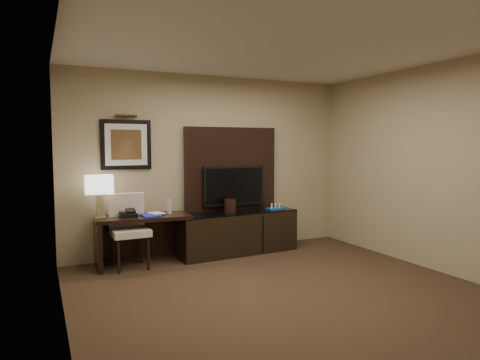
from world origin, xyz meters
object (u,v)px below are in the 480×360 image
desk_phone (129,213)px  ice_bucket (230,206)px  credenza (237,232)px  minibar_tray (276,206)px  tv (233,185)px  desk_chair (130,231)px  table_lamp (99,196)px  desk (144,240)px  water_bottle (169,207)px

desk_phone → ice_bucket: bearing=-3.1°
credenza → minibar_tray: bearing=-5.9°
ice_bucket → desk_phone: bearing=-179.0°
tv → minibar_tray: size_ratio=3.67×
credenza → tv: tv is taller
credenza → desk_chair: bearing=-179.1°
minibar_tray → credenza: bearing=177.3°
table_lamp → desk: bearing=-9.2°
desk_chair → minibar_tray: bearing=0.7°
desk → tv: bearing=12.0°
ice_bucket → desk: bearing=179.8°
credenza → desk_phone: 1.68m
desk_phone → ice_bucket: (1.50, 0.03, 0.01)m
desk → credenza: 1.43m
table_lamp → minibar_tray: 2.65m
credenza → ice_bucket: ice_bucket is taller
desk_chair → desk_phone: desk_chair is taller
desk → ice_bucket: size_ratio=6.32×
desk_chair → credenza: bearing=2.6°
desk_phone → minibar_tray: size_ratio=0.76×
table_lamp → ice_bucket: bearing=-3.0°
tv → desk_chair: tv is taller
desk_phone → water_bottle: bearing=0.8°
desk → desk_chair: (-0.20, -0.12, 0.16)m
desk_chair → desk: bearing=28.2°
tv → water_bottle: 1.11m
credenza → table_lamp: 2.09m
credenza → tv: (0.02, 0.19, 0.70)m
desk → tv: tv is taller
water_bottle → minibar_tray: (1.70, -0.05, -0.09)m
desk → water_bottle: (0.38, 0.02, 0.44)m
tv → minibar_tray: tv is taller
tv → desk_phone: tv is taller
credenza → minibar_tray: (0.65, -0.03, 0.37)m
desk_chair → table_lamp: size_ratio=1.74×
credenza → ice_bucket: bearing=179.5°
desk_phone → water_bottle: 0.58m
tv → desk_phone: 1.69m
credenza → desk_phone: size_ratio=8.98×
tv → desk_chair: 1.76m
tv → water_bottle: size_ratio=5.07×
table_lamp → water_bottle: 0.96m
water_bottle → desk: bearing=-177.5°
desk_chair → water_bottle: desk_chair is taller
ice_bucket → minibar_tray: 0.78m
desk → desk_chair: 0.28m
tv → water_bottle: tv is taller
water_bottle → minibar_tray: 1.70m
credenza → table_lamp: (-1.98, 0.09, 0.65)m
tv → table_lamp: size_ratio=1.73×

